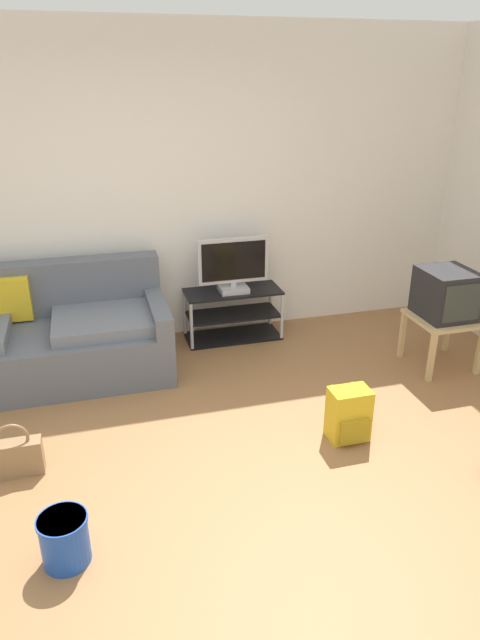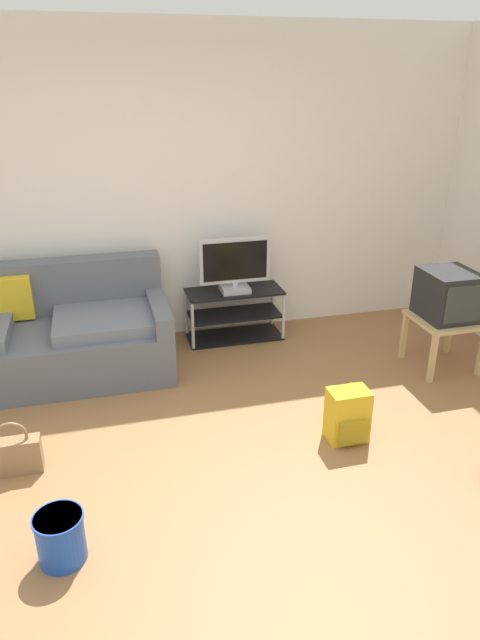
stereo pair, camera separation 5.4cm
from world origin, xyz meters
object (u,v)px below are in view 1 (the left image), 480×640
at_px(crt_tv, 446,294).
at_px(cleaning_bucket, 65,538).
at_px(tv_stand, 233,314).
at_px(backpack, 349,415).
at_px(side_table, 443,325).
at_px(couch, 34,340).
at_px(flat_tv, 233,266).
at_px(handbag, 15,457).

distance_m(crt_tv, cleaning_bucket, 3.37).
distance_m(tv_stand, backpack, 1.79).
distance_m(tv_stand, cleaning_bucket, 2.80).
bearing_deg(side_table, couch, 167.47).
relative_size(couch, tv_stand, 2.43).
xyz_separation_m(flat_tv, handbag, (-1.79, -1.55, -0.58)).
xyz_separation_m(tv_stand, crt_tv, (1.53, -0.98, 0.41)).
bearing_deg(cleaning_bucket, flat_tv, 57.42).
relative_size(crt_tv, backpack, 1.19).
height_order(tv_stand, crt_tv, crt_tv).
relative_size(backpack, cleaning_bucket, 1.36).
height_order(side_table, backpack, side_table).
distance_m(side_table, backpack, 1.43).
relative_size(flat_tv, handbag, 1.77).
height_order(tv_stand, flat_tv, flat_tv).
relative_size(side_table, cleaning_bucket, 1.86).
xyz_separation_m(flat_tv, side_table, (1.53, -0.97, -0.34)).
relative_size(couch, side_table, 4.20).
bearing_deg(side_table, flat_tv, 147.59).
xyz_separation_m(crt_tv, handbag, (-3.33, -0.59, -0.51)).
height_order(tv_stand, handbag, tv_stand).
bearing_deg(handbag, cleaning_bucket, -69.38).
relative_size(couch, cleaning_bucket, 7.81).
xyz_separation_m(crt_tv, cleaning_bucket, (-3.03, -1.38, -0.49)).
height_order(side_table, crt_tv, crt_tv).
xyz_separation_m(tv_stand, flat_tv, (-0.00, -0.02, 0.48)).
relative_size(couch, crt_tv, 4.83).
relative_size(tv_stand, side_table, 1.73).
bearing_deg(couch, cleaning_bucket, -83.68).
xyz_separation_m(couch, tv_stand, (1.73, 0.27, -0.08)).
distance_m(crt_tv, backpack, 1.50).
xyz_separation_m(tv_stand, handbag, (-1.79, -1.57, -0.11)).
bearing_deg(couch, handbag, -92.97).
relative_size(flat_tv, backpack, 1.73).
height_order(backpack, handbag, backpack).
bearing_deg(flat_tv, handbag, -139.25).
xyz_separation_m(crt_tv, backpack, (-1.20, -0.78, -0.46)).
bearing_deg(crt_tv, cleaning_bucket, -155.47).
relative_size(couch, handbag, 5.90).
height_order(flat_tv, handbag, flat_tv).
distance_m(flat_tv, cleaning_bucket, 2.83).
distance_m(flat_tv, handbag, 2.44).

